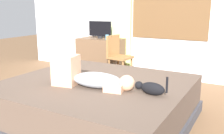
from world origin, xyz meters
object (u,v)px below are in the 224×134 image
Objects in this scene: bed at (97,102)px; tv_monitor at (100,29)px; desk at (101,56)px; chair_by_desk at (117,54)px; cup at (107,37)px; person_lying at (89,77)px; cat at (151,88)px.

tv_monitor reaches higher than bed.
chair_by_desk is at bearing -30.42° from desk.
cup is at bearing 116.99° from bed.
person_lying is at bearing -61.32° from desk.
chair_by_desk is at bearing -29.62° from tv_monitor.
bed is 2.43m from tv_monitor.
cup reaches higher than cat.
person_lying is (0.03, -0.21, 0.37)m from bed.
desk is (-1.18, 2.00, 0.12)m from bed.
cup is at bearing 130.10° from cat.
desk is 0.67m from chair_by_desk.
tv_monitor is at bearing 120.80° from bed.
person_lying is 2.55m from tv_monitor.
cat is 2.65m from cup.
cat is 0.40× the size of desk.
bed is 2.20m from cup.
cup is at bearing -24.45° from tv_monitor.
chair_by_desk is at bearing -32.66° from cup.
person_lying is 1.05× the size of desk.
cat is at bearing -53.09° from chair_by_desk.
cat is at bearing -47.76° from tv_monitor.
cat is at bearing -49.90° from cup.
bed is at bearing -59.20° from tv_monitor.
desk is at bearing 149.58° from chair_by_desk.
bed is at bearing -63.01° from cup.
tv_monitor is 0.28m from cup.
chair_by_desk reaches higher than bed.
chair_by_desk is (-0.61, 1.67, 0.26)m from bed.
cup is (-1.70, 2.02, 0.22)m from cat.
person_lying is 2.34m from cup.
person_lying reaches higher than cat.
bed is 0.42m from person_lying.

